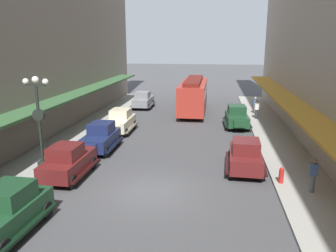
{
  "coord_description": "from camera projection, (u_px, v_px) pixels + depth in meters",
  "views": [
    {
      "loc": [
        2.91,
        -14.68,
        6.99
      ],
      "look_at": [
        0.0,
        6.0,
        1.8
      ],
      "focal_mm": 35.84,
      "sensor_mm": 36.0,
      "label": 1
    }
  ],
  "objects": [
    {
      "name": "ground_plane",
      "position": [
        151.0,
        192.0,
        16.19
      ],
      "size": [
        200.0,
        200.0,
        0.0
      ],
      "primitive_type": "plane",
      "color": "#424244"
    },
    {
      "name": "sidewalk_left",
      "position": [
        7.0,
        182.0,
        17.19
      ],
      "size": [
        3.0,
        60.0,
        0.15
      ],
      "primitive_type": "cube",
      "color": "#99968E",
      "rests_on": "ground"
    },
    {
      "name": "sidewalk_right",
      "position": [
        313.0,
        200.0,
        15.16
      ],
      "size": [
        3.0,
        60.0,
        0.15
      ],
      "primitive_type": "cube",
      "color": "#99968E",
      "rests_on": "ground"
    },
    {
      "name": "parked_car_0",
      "position": [
        101.0,
        136.0,
        22.27
      ],
      "size": [
        2.16,
        4.27,
        1.84
      ],
      "color": "#19234C",
      "rests_on": "ground"
    },
    {
      "name": "parked_car_1",
      "position": [
        143.0,
        100.0,
        36.76
      ],
      "size": [
        2.15,
        4.27,
        1.84
      ],
      "color": "slate",
      "rests_on": "ground"
    },
    {
      "name": "parked_car_2",
      "position": [
        6.0,
        210.0,
        12.46
      ],
      "size": [
        2.29,
        4.31,
        1.84
      ],
      "color": "#193D23",
      "rests_on": "ground"
    },
    {
      "name": "parked_car_3",
      "position": [
        120.0,
        121.0,
        26.82
      ],
      "size": [
        2.15,
        4.26,
        1.84
      ],
      "color": "beige",
      "rests_on": "ground"
    },
    {
      "name": "parked_car_4",
      "position": [
        237.0,
        116.0,
        28.4
      ],
      "size": [
        2.3,
        4.32,
        1.84
      ],
      "color": "#193D23",
      "rests_on": "ground"
    },
    {
      "name": "parked_car_5",
      "position": [
        68.0,
        160.0,
        17.73
      ],
      "size": [
        2.18,
        4.27,
        1.84
      ],
      "color": "#591919",
      "rests_on": "ground"
    },
    {
      "name": "parked_car_6",
      "position": [
        245.0,
        155.0,
        18.67
      ],
      "size": [
        2.27,
        4.31,
        1.84
      ],
      "color": "#591919",
      "rests_on": "ground"
    },
    {
      "name": "streetcar",
      "position": [
        194.0,
        94.0,
        34.21
      ],
      "size": [
        2.53,
        9.6,
        3.46
      ],
      "color": "#A52D23",
      "rests_on": "ground"
    },
    {
      "name": "lamp_post_with_clock",
      "position": [
        39.0,
        120.0,
        17.99
      ],
      "size": [
        1.42,
        0.44,
        5.16
      ],
      "color": "black",
      "rests_on": "sidewalk_left"
    },
    {
      "name": "fire_hydrant",
      "position": [
        281.0,
        175.0,
        16.77
      ],
      "size": [
        0.24,
        0.24,
        0.82
      ],
      "color": "#B21E19",
      "rests_on": "sidewalk_right"
    },
    {
      "name": "pedestrian_0",
      "position": [
        255.0,
        105.0,
        33.26
      ],
      "size": [
        0.36,
        0.24,
        1.64
      ],
      "color": "slate",
      "rests_on": "sidewalk_right"
    },
    {
      "name": "pedestrian_1",
      "position": [
        257.0,
        109.0,
        30.94
      ],
      "size": [
        0.36,
        0.28,
        1.67
      ],
      "color": "#2D2D33",
      "rests_on": "sidewalk_right"
    },
    {
      "name": "pedestrian_2",
      "position": [
        313.0,
        175.0,
        15.64
      ],
      "size": [
        0.36,
        0.24,
        1.64
      ],
      "color": "slate",
      "rests_on": "sidewalk_right"
    }
  ]
}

